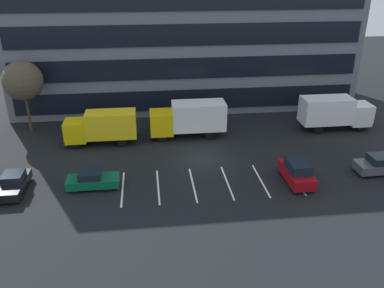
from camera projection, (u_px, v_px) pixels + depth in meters
The scene contains 11 objects.
ground_plane at pixel (203, 159), 36.32m from camera, with size 120.00×120.00×0.00m, color black.
office_building at pixel (183, 27), 48.80m from camera, with size 40.01×13.50×18.00m.
lot_markings at pixel (210, 183), 32.32m from camera, with size 14.14×5.40×0.01m.
box_truck_yellow at pixel (189, 118), 40.26m from camera, with size 7.70×2.55×3.57m.
box_truck_yellow_all at pixel (102, 126), 38.71m from camera, with size 6.95×2.30×3.22m.
box_truck_white at pixel (335, 111), 42.06m from camera, with size 7.56×2.50×3.51m.
suv_maroon at pixel (297, 172), 32.17m from camera, with size 1.80×4.24×1.92m.
sedan_charcoal at pixel (382, 165), 33.69m from camera, with size 4.45×1.86×1.59m.
sedan_black at pixel (14, 183), 30.95m from camera, with size 1.74×4.15×1.49m.
sedan_forest at pixel (92, 180), 31.48m from camera, with size 4.05×1.70×1.45m.
bare_tree at pixel (23, 81), 40.01m from camera, with size 3.98×3.98×7.46m.
Camera 1 is at (-4.75, -32.14, 16.32)m, focal length 37.50 mm.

